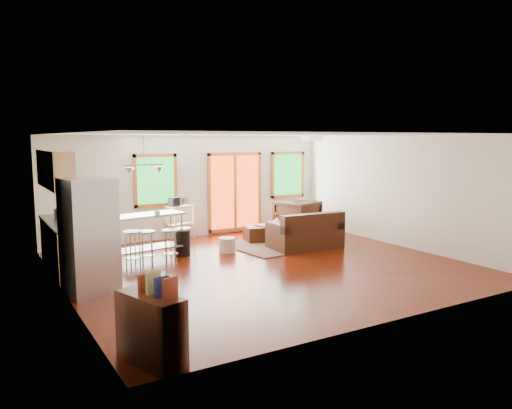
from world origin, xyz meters
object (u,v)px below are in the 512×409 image
loveseat (306,234)px  armchair (297,215)px  refrigerator (90,236)px  island (147,229)px  rug (281,244)px  kitchen_cart (179,210)px  coffee_table (277,226)px  ottoman (257,234)px

loveseat → armchair: size_ratio=1.68×
refrigerator → island: bearing=38.4°
rug → loveseat: (0.27, -0.64, 0.33)m
refrigerator → island: size_ratio=1.17×
loveseat → kitchen_cart: kitchen_cart is taller
rug → island: (-3.25, 0.13, 0.66)m
coffee_table → kitchen_cart: (-2.11, 1.27, 0.39)m
loveseat → rug: bearing=115.8°
coffee_table → island: size_ratio=0.68×
loveseat → ottoman: 1.37m
rug → refrigerator: refrigerator is taller
rug → island: size_ratio=1.51×
loveseat → refrigerator: 5.12m
armchair → coffee_table: bearing=8.1°
loveseat → refrigerator: refrigerator is taller
armchair → ottoman: size_ratio=1.73×
armchair → rug: bearing=22.5°
refrigerator → island: refrigerator is taller
rug → coffee_table: size_ratio=2.21×
armchair → kitchen_cart: (-3.02, 0.82, 0.25)m
kitchen_cart → ottoman: bearing=-38.1°
coffee_table → armchair: 1.03m
refrigerator → island: (1.49, 1.66, -0.28)m
coffee_table → kitchen_cart: 2.49m
coffee_table → armchair: size_ratio=1.11×
ottoman → island: island is taller
refrigerator → rug: bearing=8.4°
loveseat → island: bearing=171.0°
ottoman → kitchen_cart: kitchen_cart is taller
ottoman → island: (-2.93, -0.47, 0.48)m
kitchen_cart → coffee_table: bearing=-31.0°
armchair → kitchen_cart: 3.14m
ottoman → island: size_ratio=0.35×
coffee_table → armchair: armchair is taller
loveseat → coffee_table: 1.18m
rug → loveseat: loveseat is taller
armchair → island: 4.49m
loveseat → armchair: armchair is taller
rug → island: 3.31m
ottoman → refrigerator: bearing=-154.4°
ottoman → coffee_table: bearing=-5.3°
rug → refrigerator: bearing=-162.1°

